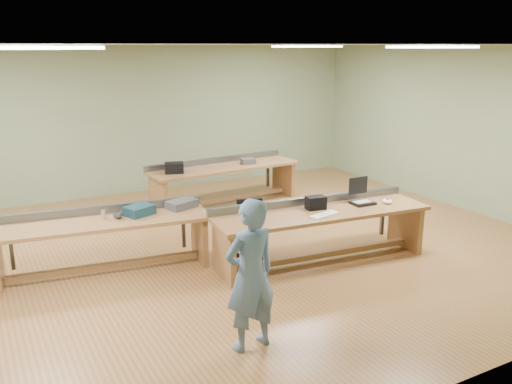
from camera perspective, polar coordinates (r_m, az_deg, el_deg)
floor at (r=8.16m, az=-3.92°, el=-6.34°), size 10.00×10.00×0.00m
ceiling at (r=7.59m, az=-4.34°, el=15.22°), size 10.00×10.00×0.00m
wall_back at (r=11.46m, az=-12.54°, el=7.36°), size 10.00×0.04×3.00m
wall_front at (r=4.53m, az=17.49°, el=-4.75°), size 10.00×0.04×3.00m
wall_right at (r=10.78m, az=20.98°, el=6.24°), size 0.04×8.00×3.00m
fluor_panels at (r=7.59m, az=-4.33°, el=14.99°), size 6.20×3.50×0.03m
workbench_front at (r=7.72m, az=6.77°, el=-3.26°), size 3.19×1.13×0.86m
workbench_mid at (r=7.55m, az=-15.78°, el=-4.24°), size 2.90×1.12×0.86m
workbench_back at (r=10.47m, az=-3.39°, el=1.73°), size 3.02×1.01×0.86m
person at (r=5.42m, az=-0.60°, el=-8.77°), size 0.62×0.44×1.58m
laptop_base at (r=8.05m, az=11.16°, el=-1.14°), size 0.33×0.28×0.04m
laptop_screen at (r=8.08m, az=10.70°, el=0.69°), size 0.32×0.03×0.25m
keyboard at (r=7.42m, az=7.22°, el=-2.40°), size 0.48×0.25×0.03m
trackball_mouse at (r=8.16m, az=13.65°, el=-0.95°), size 0.15×0.17×0.07m
camera_bag at (r=7.69m, az=6.31°, el=-1.13°), size 0.30×0.21×0.19m
task_chair at (r=7.88m, az=-0.49°, el=-4.71°), size 0.57×0.57×0.84m
parts_bin_teal at (r=7.56m, az=-12.19°, el=-1.90°), size 0.45×0.39×0.13m
parts_bin_grey at (r=7.78m, az=-7.83°, el=-1.27°), size 0.48×0.39×0.11m
mug at (r=7.47m, az=-14.36°, el=-2.36°), size 0.14×0.14×0.10m
drinks_can at (r=7.51m, az=-15.75°, el=-2.27°), size 0.08×0.08×0.12m
storage_box_back at (r=9.92m, az=-8.61°, el=2.53°), size 0.39×0.33×0.19m
tray_back at (r=10.58m, az=-0.85°, el=3.26°), size 0.29×0.22×0.11m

